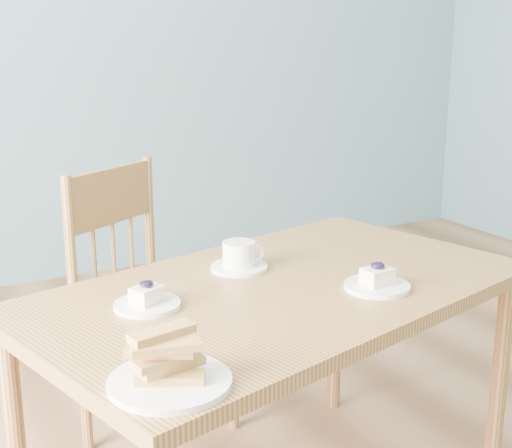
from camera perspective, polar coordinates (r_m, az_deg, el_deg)
name	(u,v)px	position (r m, az deg, el deg)	size (l,w,h in m)	color
dining_table	(279,310)	(1.79, 1.89, -6.92)	(1.39, 1.00, 0.67)	#A5793E
dining_chair	(148,306)	(2.26, -8.62, -6.49)	(0.54, 0.54, 0.88)	#A5793E
cheesecake_plate_near	(377,282)	(1.76, 9.67, -4.60)	(0.16, 0.16, 0.07)	white
cheesecake_plate_far	(147,301)	(1.64, -8.71, -6.07)	(0.15, 0.15, 0.06)	white
coffee_cup	(239,258)	(1.87, -1.33, -2.71)	(0.15, 0.15, 0.08)	white
biscotti_plate	(169,368)	(1.28, -6.94, -11.35)	(0.22, 0.22, 0.10)	white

